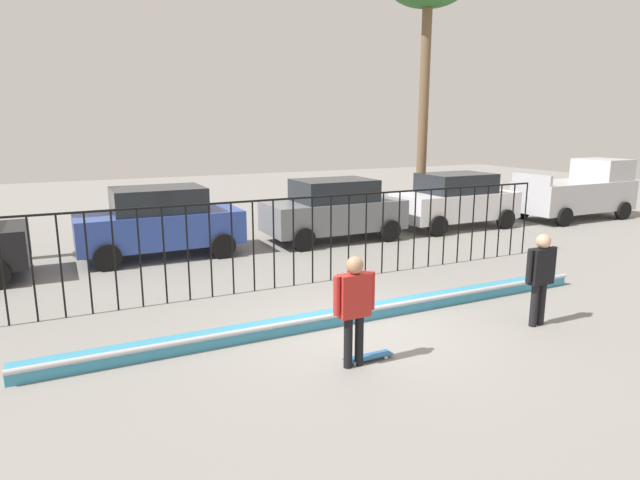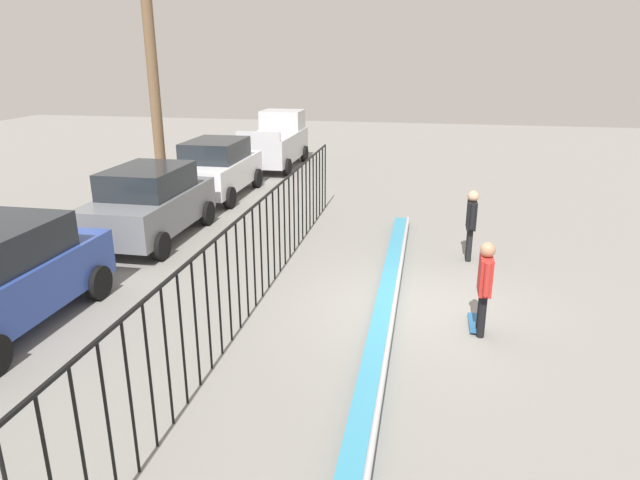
% 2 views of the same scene
% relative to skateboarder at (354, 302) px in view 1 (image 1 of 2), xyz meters
% --- Properties ---
extents(ground_plane, '(60.00, 60.00, 0.00)m').
position_rel_skateboarder_xyz_m(ground_plane, '(0.85, 1.16, -1.02)').
color(ground_plane, gray).
extents(bowl_coping_ledge, '(11.00, 0.40, 0.27)m').
position_rel_skateboarder_xyz_m(bowl_coping_ledge, '(0.85, 1.69, -0.90)').
color(bowl_coping_ledge, teal).
rests_on(bowl_coping_ledge, ground).
extents(perimeter_fence, '(14.04, 0.04, 1.99)m').
position_rel_skateboarder_xyz_m(perimeter_fence, '(0.85, 4.19, 0.19)').
color(perimeter_fence, black).
rests_on(perimeter_fence, ground).
extents(skateboarder, '(0.68, 0.26, 1.69)m').
position_rel_skateboarder_xyz_m(skateboarder, '(0.00, 0.00, 0.00)').
color(skateboarder, black).
rests_on(skateboarder, ground).
extents(skateboard, '(0.80, 0.20, 0.07)m').
position_rel_skateboarder_xyz_m(skateboard, '(0.30, 0.07, -0.96)').
color(skateboard, '#26598C').
rests_on(skateboard, ground).
extents(camera_operator, '(0.68, 0.25, 1.68)m').
position_rel_skateboarder_xyz_m(camera_operator, '(3.80, 0.00, -0.01)').
color(camera_operator, black).
rests_on(camera_operator, ground).
extents(parked_car_blue, '(4.30, 2.12, 1.90)m').
position_rel_skateboarder_xyz_m(parked_car_blue, '(-1.33, 8.30, -0.04)').
color(parked_car_blue, '#2D479E').
rests_on(parked_car_blue, ground).
extents(parked_car_gray, '(4.30, 2.12, 1.90)m').
position_rel_skateboarder_xyz_m(parked_car_gray, '(3.90, 8.09, -0.04)').
color(parked_car_gray, slate).
rests_on(parked_car_gray, ground).
extents(parked_car_white, '(4.30, 2.12, 1.90)m').
position_rel_skateboarder_xyz_m(parked_car_white, '(8.65, 8.06, -0.04)').
color(parked_car_white, silver).
rests_on(parked_car_white, ground).
extents(pickup_truck, '(4.70, 2.12, 2.24)m').
position_rel_skateboarder_xyz_m(pickup_truck, '(14.14, 7.48, 0.02)').
color(pickup_truck, '#B7B7BC').
rests_on(pickup_truck, ground).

